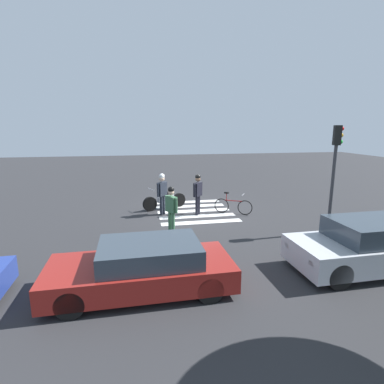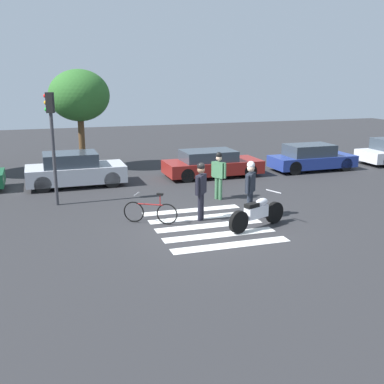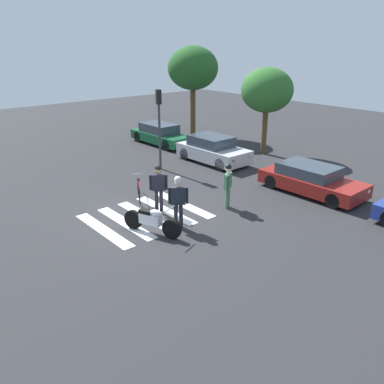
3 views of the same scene
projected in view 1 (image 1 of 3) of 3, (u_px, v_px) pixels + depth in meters
ground_plane at (194, 211)px, 14.55m from camera, size 60.00×60.00×0.00m
police_motorcycle at (165, 199)px, 14.84m from camera, size 2.17×1.01×1.06m
leaning_bicycle at (233, 206)px, 14.01m from camera, size 1.55×0.94×1.00m
officer_on_foot at (198, 191)px, 13.70m from camera, size 0.48×0.56×1.89m
officer_by_motorcycle at (162, 191)px, 13.71m from camera, size 0.49×0.55×1.91m
pedestrian_bystander at (171, 206)px, 11.28m from camera, size 0.43×0.59×1.81m
crosswalk_stripes at (194, 211)px, 14.55m from camera, size 3.45×4.05×0.01m
car_silver_sedan at (366, 246)px, 8.48m from camera, size 4.09×1.92×1.42m
car_maroon_wagon at (143, 267)px, 7.38m from camera, size 4.47×1.94×1.23m
traffic_light_pole at (335, 162)px, 10.99m from camera, size 0.36×0.31×4.00m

